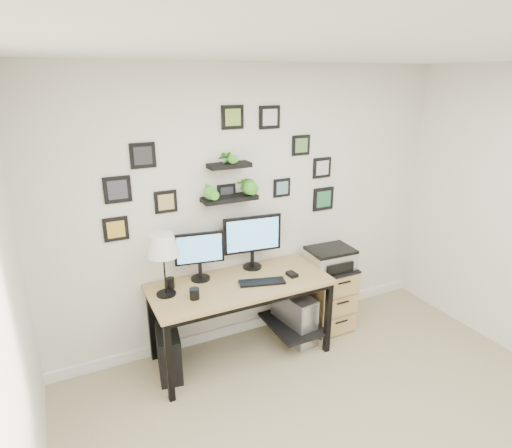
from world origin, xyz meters
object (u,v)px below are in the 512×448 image
pc_tower_grey (294,316)px  printer (330,258)px  table_lamp (163,247)px  pc_tower_black (169,352)px  monitor_left (199,253)px  monitor_right (252,238)px  desk (243,293)px  file_cabinet (327,295)px  mug (194,294)px

pc_tower_grey → printer: bearing=5.4°
table_lamp → printer: 1.70m
pc_tower_black → monitor_left: bearing=34.2°
monitor_right → printer: bearing=-12.5°
desk → file_cabinet: 1.02m
printer → mug: bearing=-173.8°
printer → file_cabinet: bearing=73.3°
pc_tower_black → file_cabinet: bearing=11.2°
monitor_left → file_cabinet: monitor_left is taller
monitor_right → table_lamp: (-0.88, -0.16, 0.13)m
pc_tower_grey → printer: (0.43, 0.04, 0.53)m
file_cabinet → printer: (-0.01, -0.03, 0.44)m
desk → table_lamp: size_ratio=2.96×
file_cabinet → table_lamp: bearing=-179.3°
table_lamp → pc_tower_grey: bearing=-2.4°
desk → printer: bearing=1.5°
table_lamp → pc_tower_grey: size_ratio=1.05×
mug → desk: bearing=15.2°
printer → pc_tower_grey: bearing=-174.6°
mug → file_cabinet: 1.55m
file_cabinet → monitor_right: bearing=169.9°
monitor_right → desk: bearing=-134.3°
monitor_right → file_cabinet: bearing=-10.1°
monitor_left → table_lamp: 0.41m
monitor_left → pc_tower_black: 0.90m
mug → pc_tower_black: mug is taller
pc_tower_black → pc_tower_grey: size_ratio=0.81×
table_lamp → pc_tower_grey: (1.23, -0.05, -0.94)m
table_lamp → pc_tower_black: 0.98m
desk → monitor_right: (0.19, 0.20, 0.43)m
pc_tower_black → pc_tower_grey: bearing=8.5°
monitor_right → printer: 0.85m
monitor_right → mug: size_ratio=6.05×
desk → monitor_right: size_ratio=2.88×
pc_tower_grey → file_cabinet: size_ratio=0.77×
pc_tower_black → desk: bearing=9.1°
monitor_right → file_cabinet: monitor_right is taller
pc_tower_black → file_cabinet: 1.70m
mug → table_lamp: bearing=138.2°
monitor_left → table_lamp: table_lamp is taller
table_lamp → file_cabinet: (1.66, 0.02, -0.85)m
desk → pc_tower_black: (-0.71, 0.00, -0.42)m
monitor_left → pc_tower_grey: (0.88, -0.19, -0.77)m
monitor_left → file_cabinet: 1.48m
mug → pc_tower_black: 0.64m
table_lamp → mug: size_ratio=5.88×
monitor_right → pc_tower_black: size_ratio=1.33×
pc_tower_black → table_lamp: bearing=63.4°
table_lamp → mug: (0.19, -0.17, -0.39)m
monitor_right → mug: bearing=-154.1°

